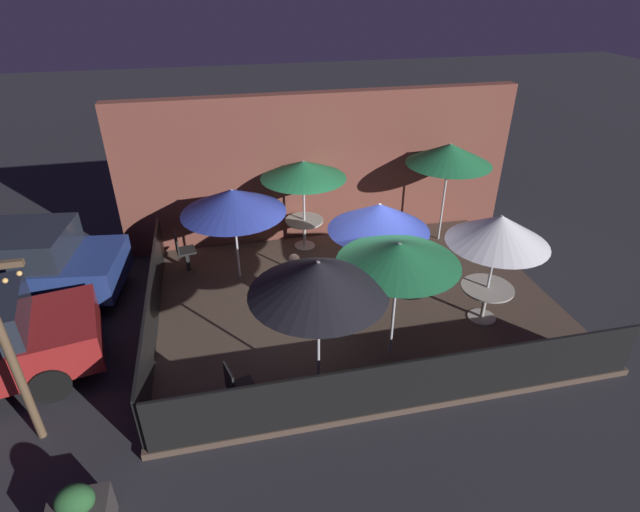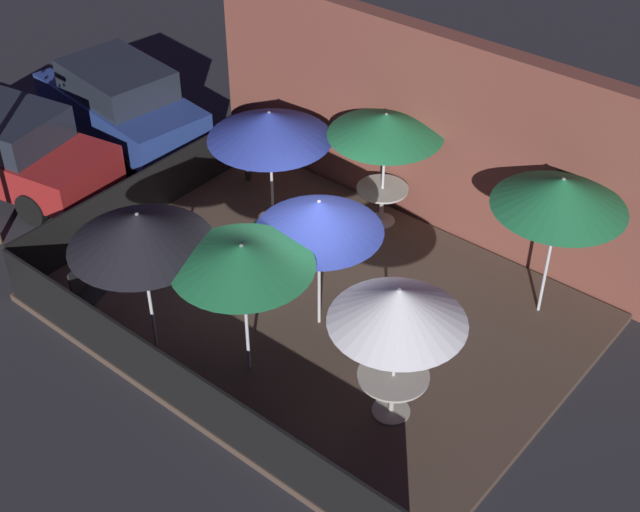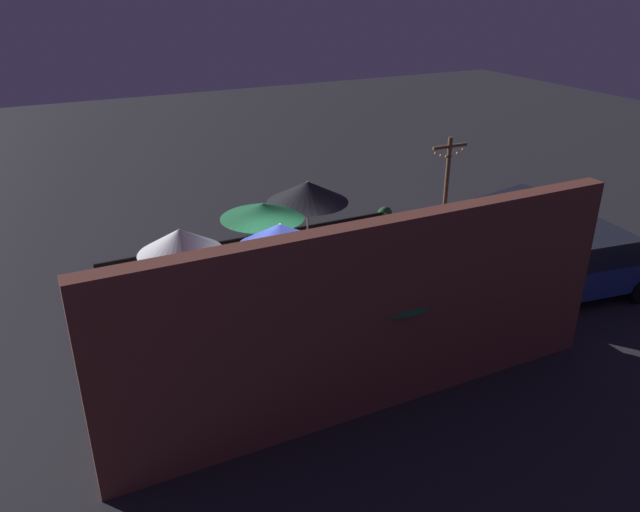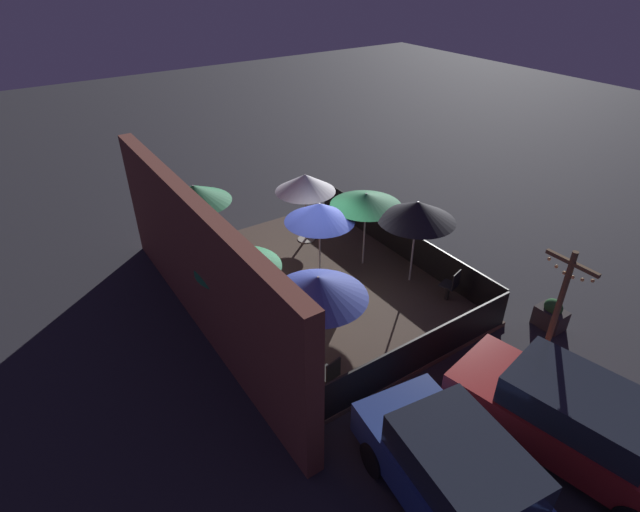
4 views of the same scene
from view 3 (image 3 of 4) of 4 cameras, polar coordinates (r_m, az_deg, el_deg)
name	(u,v)px [view 3 (image 3 of 4)]	position (r m, az deg, el deg)	size (l,w,h in m)	color
ground_plane	(300,325)	(14.16, -1.89, -6.29)	(60.00, 60.00, 0.00)	#26262B
patio_deck	(299,322)	(14.13, -1.89, -6.08)	(8.02, 5.98, 0.12)	#47382D
building_wall	(376,320)	(10.78, 5.13, -5.83)	(9.62, 0.36, 3.65)	brown
fence_front	(252,253)	(16.32, -6.20, 0.31)	(7.82, 0.05, 0.95)	black
fence_side_left	(445,267)	(15.72, 11.35, -1.03)	(0.05, 5.78, 0.95)	black
patio_umbrella_0	(180,241)	(13.52, -12.70, 1.34)	(1.84, 1.84, 2.22)	#B2B2B7
patio_umbrella_1	(384,282)	(11.44, 5.90, -2.37)	(1.98, 1.98, 2.19)	#B2B2B7
patio_umbrella_2	(280,235)	(13.33, -3.66, 1.91)	(1.90, 1.90, 2.28)	#B2B2B7
patio_umbrella_3	(307,192)	(15.57, -1.15, 5.89)	(2.06, 2.06, 2.42)	#B2B2B7
patio_umbrella_4	(197,301)	(10.43, -11.19, -4.07)	(2.00, 2.00, 2.47)	#B2B2B7
patio_umbrella_5	(262,211)	(14.60, -5.29, 4.15)	(1.99, 1.99, 2.25)	#B2B2B7
patio_umbrella_6	(426,252)	(13.16, 9.70, 0.35)	(2.19, 2.19, 2.08)	#B2B2B7
dining_table_0	(186,298)	(14.11, -12.19, -3.77)	(0.99, 0.99, 0.72)	#9E998E
dining_table_1	(381,347)	(12.14, 5.61, -8.31)	(0.92, 0.92, 0.72)	#9E998E
patio_chair_0	(348,241)	(16.88, 2.54, 1.41)	(0.50, 0.50, 0.93)	black
patio_chair_1	(480,305)	(14.04, 14.46, -4.38)	(0.47, 0.47, 0.95)	black
patron_0	(352,292)	(14.20, 2.92, -3.30)	(0.54, 0.54, 1.15)	#236642
planter_box	(384,221)	(19.07, 5.91, 3.21)	(0.71, 0.50, 0.81)	#332D2D
light_post	(446,186)	(17.77, 11.48, 6.25)	(1.10, 0.12, 3.21)	brown
parked_car_0	(515,226)	(18.12, 17.42, 2.67)	(4.69, 2.53, 1.62)	maroon
parked_car_1	(579,264)	(16.26, 22.62, -0.68)	(4.19, 2.20, 1.62)	navy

